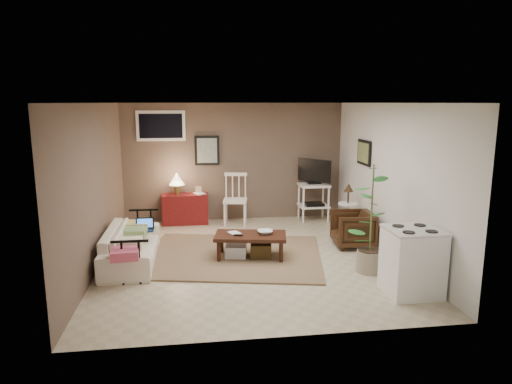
{
  "coord_description": "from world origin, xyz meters",
  "views": [
    {
      "loc": [
        -0.82,
        -6.8,
        2.41
      ],
      "look_at": [
        0.16,
        0.35,
        0.99
      ],
      "focal_mm": 32.0,
      "sensor_mm": 36.0,
      "label": 1
    }
  ],
  "objects": [
    {
      "name": "sofa",
      "position": [
        -1.8,
        0.06,
        0.36
      ],
      "size": [
        0.54,
        1.85,
        0.72
      ],
      "primitive_type": "imported",
      "rotation": [
        0.0,
        0.0,
        1.57
      ],
      "color": "white",
      "rests_on": "floor"
    },
    {
      "name": "sofa_pillows",
      "position": [
        -1.76,
        -0.15,
        0.44
      ],
      "size": [
        0.36,
        1.76,
        0.12
      ],
      "primitive_type": null,
      "color": "#EFE3C6",
      "rests_on": "sofa"
    },
    {
      "name": "bowl",
      "position": [
        0.25,
        -0.03,
        0.51
      ],
      "size": [
        0.24,
        0.07,
        0.23
      ],
      "primitive_type": "imported",
      "rotation": [
        0.0,
        0.0,
        0.03
      ],
      "color": "#34190E",
      "rests_on": "coffee_table"
    },
    {
      "name": "laptop",
      "position": [
        -1.62,
        0.38,
        0.47
      ],
      "size": [
        0.28,
        0.21,
        0.19
      ],
      "color": "black",
      "rests_on": "sofa"
    },
    {
      "name": "tv_stand",
      "position": [
        1.61,
        2.15,
        0.67
      ],
      "size": [
        0.6,
        0.6,
        1.27
      ],
      "color": "white",
      "rests_on": "floor"
    },
    {
      "name": "rug",
      "position": [
        -0.25,
        0.11,
        0.01
      ],
      "size": [
        3.16,
        2.73,
        0.03
      ],
      "primitive_type": "cube",
      "rotation": [
        0.0,
        0.0,
        -0.2
      ],
      "color": "#7E5F49",
      "rests_on": "floor"
    },
    {
      "name": "stove",
      "position": [
        1.89,
        -1.63,
        0.43
      ],
      "size": [
        0.66,
        0.62,
        0.87
      ],
      "color": "white",
      "rests_on": "floor"
    },
    {
      "name": "coffee_table",
      "position": [
        0.01,
        -0.03,
        0.23
      ],
      "size": [
        1.18,
        0.75,
        0.42
      ],
      "color": "#34190E",
      "rests_on": "floor"
    },
    {
      "name": "spindle_chair",
      "position": [
        -0.02,
        2.09,
        0.48
      ],
      "size": [
        0.53,
        0.53,
        1.01
      ],
      "color": "white",
      "rests_on": "floor"
    },
    {
      "name": "red_console",
      "position": [
        -1.03,
        2.25,
        0.36
      ],
      "size": [
        0.91,
        0.4,
        1.05
      ],
      "color": "maroon",
      "rests_on": "floor"
    },
    {
      "name": "floor",
      "position": [
        0.0,
        0.0,
        0.0
      ],
      "size": [
        5.0,
        5.0,
        0.0
      ],
      "primitive_type": "plane",
      "color": "#C1B293",
      "rests_on": "ground"
    },
    {
      "name": "book_console",
      "position": [
        -0.81,
        2.16,
        0.73
      ],
      "size": [
        0.18,
        0.1,
        0.25
      ],
      "primitive_type": "imported",
      "rotation": [
        0.0,
        0.0,
        0.42
      ],
      "color": "#34190E",
      "rests_on": "red_console"
    },
    {
      "name": "armchair",
      "position": [
        1.81,
        0.35,
        0.33
      ],
      "size": [
        0.65,
        0.69,
        0.67
      ],
      "primitive_type": "imported",
      "rotation": [
        0.0,
        0.0,
        -1.64
      ],
      "color": "#321B0D",
      "rests_on": "floor"
    },
    {
      "name": "window",
      "position": [
        -1.45,
        2.48,
        1.95
      ],
      "size": [
        0.96,
        0.03,
        0.6
      ],
      "primitive_type": "cube",
      "color": "white"
    },
    {
      "name": "sofa_end_rails",
      "position": [
        -1.69,
        0.06,
        0.31
      ],
      "size": [
        0.5,
        1.85,
        0.62
      ],
      "primitive_type": null,
      "color": "black",
      "rests_on": "floor"
    },
    {
      "name": "book_table",
      "position": [
        -0.29,
        0.01,
        0.5
      ],
      "size": [
        0.15,
        0.08,
        0.21
      ],
      "primitive_type": "imported",
      "rotation": [
        0.0,
        0.0,
        0.4
      ],
      "color": "#34190E",
      "rests_on": "coffee_table"
    },
    {
      "name": "art_back",
      "position": [
        -0.55,
        2.48,
        1.45
      ],
      "size": [
        0.5,
        0.03,
        0.6
      ],
      "primitive_type": "cube",
      "color": "black"
    },
    {
      "name": "art_right",
      "position": [
        2.23,
        1.05,
        1.52
      ],
      "size": [
        0.03,
        0.6,
        0.45
      ],
      "primitive_type": "cube",
      "color": "black"
    },
    {
      "name": "side_table",
      "position": [
        1.99,
        1.13,
        0.59
      ],
      "size": [
        0.36,
        0.36,
        0.96
      ],
      "color": "white",
      "rests_on": "floor"
    },
    {
      "name": "potted_plant",
      "position": [
        1.64,
        -0.83,
        0.85
      ],
      "size": [
        0.4,
        0.4,
        1.59
      ],
      "color": "gray",
      "rests_on": "floor"
    }
  ]
}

